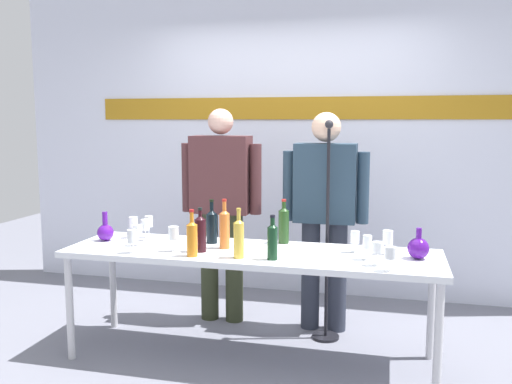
{
  "coord_description": "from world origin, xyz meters",
  "views": [
    {
      "loc": [
        0.89,
        -3.4,
        1.6
      ],
      "look_at": [
        0.0,
        0.15,
        1.11
      ],
      "focal_mm": 38.43,
      "sensor_mm": 36.0,
      "label": 1
    }
  ],
  "objects_px": {
    "wine_bottle_6": "(284,224)",
    "wine_glass_right_0": "(378,248)",
    "wine_glass_right_1": "(355,238)",
    "wine_bottle_2": "(192,237)",
    "wine_glass_left_2": "(149,222)",
    "microphone_stand": "(327,267)",
    "display_table": "(251,259)",
    "wine_bottle_0": "(272,240)",
    "wine_glass_left_4": "(174,234)",
    "wine_glass_right_2": "(367,243)",
    "presenter_right": "(325,206)",
    "wine_bottle_4": "(212,225)",
    "wine_bottle_5": "(200,232)",
    "wine_glass_right_3": "(388,238)",
    "wine_glass_left_1": "(132,237)",
    "presenter_left": "(221,200)",
    "decanter_blue_right": "(418,248)",
    "decanter_blue_left": "(105,231)",
    "wine_glass_left_5": "(138,231)",
    "wine_glass_left_3": "(145,225)",
    "wine_bottle_3": "(239,237)",
    "wine_glass_left_0": "(133,223)"
  },
  "relations": [
    {
      "from": "decanter_blue_left",
      "to": "wine_bottle_4",
      "type": "xyz_separation_m",
      "value": [
        0.76,
        0.11,
        0.06
      ]
    },
    {
      "from": "presenter_right",
      "to": "wine_bottle_2",
      "type": "bearing_deg",
      "value": -129.24
    },
    {
      "from": "decanter_blue_right",
      "to": "wine_bottle_5",
      "type": "relative_size",
      "value": 0.67
    },
    {
      "from": "wine_bottle_0",
      "to": "wine_bottle_5",
      "type": "xyz_separation_m",
      "value": [
        -0.5,
        0.08,
        0.01
      ]
    },
    {
      "from": "wine_glass_left_2",
      "to": "wine_bottle_4",
      "type": "bearing_deg",
      "value": -6.36
    },
    {
      "from": "decanter_blue_left",
      "to": "wine_glass_right_0",
      "type": "distance_m",
      "value": 1.91
    },
    {
      "from": "wine_bottle_2",
      "to": "wine_bottle_6",
      "type": "relative_size",
      "value": 0.97
    },
    {
      "from": "wine_bottle_2",
      "to": "wine_glass_right_3",
      "type": "distance_m",
      "value": 1.24
    },
    {
      "from": "display_table",
      "to": "presenter_left",
      "type": "height_order",
      "value": "presenter_left"
    },
    {
      "from": "wine_bottle_0",
      "to": "microphone_stand",
      "type": "bearing_deg",
      "value": 68.6
    },
    {
      "from": "wine_glass_left_4",
      "to": "wine_glass_right_0",
      "type": "xyz_separation_m",
      "value": [
        1.3,
        -0.04,
        -0.01
      ]
    },
    {
      "from": "microphone_stand",
      "to": "display_table",
      "type": "bearing_deg",
      "value": -133.55
    },
    {
      "from": "wine_bottle_4",
      "to": "wine_bottle_5",
      "type": "distance_m",
      "value": 0.26
    },
    {
      "from": "wine_bottle_6",
      "to": "wine_glass_right_0",
      "type": "bearing_deg",
      "value": -34.63
    },
    {
      "from": "decanter_blue_left",
      "to": "wine_bottle_4",
      "type": "height_order",
      "value": "wine_bottle_4"
    },
    {
      "from": "wine_bottle_4",
      "to": "wine_glass_right_1",
      "type": "relative_size",
      "value": 2.18
    },
    {
      "from": "wine_bottle_6",
      "to": "wine_glass_right_3",
      "type": "height_order",
      "value": "wine_bottle_6"
    },
    {
      "from": "decanter_blue_right",
      "to": "wine_bottle_6",
      "type": "height_order",
      "value": "wine_bottle_6"
    },
    {
      "from": "wine_bottle_3",
      "to": "wine_glass_left_0",
      "type": "xyz_separation_m",
      "value": [
        -0.9,
        0.38,
        -0.02
      ]
    },
    {
      "from": "wine_glass_left_2",
      "to": "wine_glass_right_2",
      "type": "bearing_deg",
      "value": -9.59
    },
    {
      "from": "wine_bottle_0",
      "to": "wine_glass_right_0",
      "type": "distance_m",
      "value": 0.63
    },
    {
      "from": "wine_glass_left_1",
      "to": "wine_glass_left_5",
      "type": "relative_size",
      "value": 1.05
    },
    {
      "from": "wine_bottle_0",
      "to": "wine_glass_left_2",
      "type": "xyz_separation_m",
      "value": [
        -1.01,
        0.4,
        -0.01
      ]
    },
    {
      "from": "wine_glass_right_1",
      "to": "wine_glass_left_3",
      "type": "bearing_deg",
      "value": 179.86
    },
    {
      "from": "wine_glass_left_4",
      "to": "wine_glass_right_0",
      "type": "distance_m",
      "value": 1.3
    },
    {
      "from": "wine_bottle_0",
      "to": "wine_glass_left_1",
      "type": "distance_m",
      "value": 0.92
    },
    {
      "from": "presenter_left",
      "to": "decanter_blue_right",
      "type": "bearing_deg",
      "value": -22.71
    },
    {
      "from": "display_table",
      "to": "presenter_right",
      "type": "relative_size",
      "value": 1.49
    },
    {
      "from": "wine_bottle_3",
      "to": "presenter_right",
      "type": "bearing_deg",
      "value": 63.44
    },
    {
      "from": "wine_glass_right_3",
      "to": "wine_glass_right_0",
      "type": "bearing_deg",
      "value": -100.29
    },
    {
      "from": "wine_bottle_4",
      "to": "wine_glass_right_2",
      "type": "xyz_separation_m",
      "value": [
        1.07,
        -0.21,
        -0.02
      ]
    },
    {
      "from": "wine_bottle_0",
      "to": "display_table",
      "type": "bearing_deg",
      "value": 134.7
    },
    {
      "from": "wine_glass_right_3",
      "to": "wine_glass_left_5",
      "type": "bearing_deg",
      "value": -174.35
    },
    {
      "from": "wine_bottle_0",
      "to": "wine_glass_left_2",
      "type": "relative_size",
      "value": 1.73
    },
    {
      "from": "wine_bottle_0",
      "to": "wine_glass_left_4",
      "type": "relative_size",
      "value": 1.68
    },
    {
      "from": "presenter_right",
      "to": "wine_glass_right_0",
      "type": "relative_size",
      "value": 11.59
    },
    {
      "from": "decanter_blue_right",
      "to": "wine_glass_left_5",
      "type": "bearing_deg",
      "value": -177.06
    },
    {
      "from": "decanter_blue_right",
      "to": "wine_glass_left_4",
      "type": "bearing_deg",
      "value": -173.25
    },
    {
      "from": "presenter_right",
      "to": "wine_glass_left_5",
      "type": "relative_size",
      "value": 11.36
    },
    {
      "from": "decanter_blue_left",
      "to": "wine_glass_right_1",
      "type": "distance_m",
      "value": 1.75
    },
    {
      "from": "wine_bottle_5",
      "to": "wine_bottle_0",
      "type": "bearing_deg",
      "value": -9.67
    },
    {
      "from": "decanter_blue_left",
      "to": "wine_glass_left_1",
      "type": "height_order",
      "value": "decanter_blue_left"
    },
    {
      "from": "wine_glass_right_1",
      "to": "wine_bottle_2",
      "type": "bearing_deg",
      "value": -160.58
    },
    {
      "from": "wine_glass_left_3",
      "to": "wine_glass_left_4",
      "type": "bearing_deg",
      "value": -38.67
    },
    {
      "from": "decanter_blue_right",
      "to": "wine_glass_right_0",
      "type": "distance_m",
      "value": 0.33
    },
    {
      "from": "display_table",
      "to": "wine_bottle_6",
      "type": "bearing_deg",
      "value": 58.34
    },
    {
      "from": "microphone_stand",
      "to": "wine_glass_right_1",
      "type": "bearing_deg",
      "value": -58.53
    },
    {
      "from": "wine_bottle_2",
      "to": "wine_glass_left_2",
      "type": "bearing_deg",
      "value": 138.66
    },
    {
      "from": "presenter_right",
      "to": "wine_glass_right_1",
      "type": "relative_size",
      "value": 11.72
    },
    {
      "from": "presenter_right",
      "to": "wine_bottle_6",
      "type": "distance_m",
      "value": 0.46
    }
  ]
}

